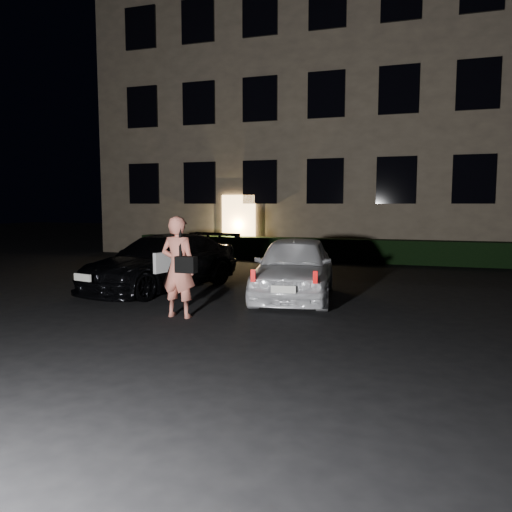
% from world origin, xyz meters
% --- Properties ---
extents(ground, '(80.00, 80.00, 0.00)m').
position_xyz_m(ground, '(0.00, 0.00, 0.00)').
color(ground, black).
rests_on(ground, ground).
extents(building, '(20.00, 8.11, 12.00)m').
position_xyz_m(building, '(-0.00, 14.99, 6.00)').
color(building, brown).
rests_on(building, ground).
extents(hedge, '(15.00, 0.70, 0.85)m').
position_xyz_m(hedge, '(0.00, 10.50, 0.42)').
color(hedge, black).
rests_on(hedge, ground).
extents(sedan, '(3.00, 5.03, 1.37)m').
position_xyz_m(sedan, '(-2.68, 3.08, 0.68)').
color(sedan, black).
rests_on(sedan, ground).
extents(hatch, '(2.23, 4.35, 1.42)m').
position_xyz_m(hatch, '(0.77, 2.96, 0.71)').
color(hatch, white).
rests_on(hatch, ground).
extents(man, '(0.79, 0.49, 1.91)m').
position_xyz_m(man, '(-0.84, 0.35, 0.96)').
color(man, '#DA7662').
rests_on(man, ground).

